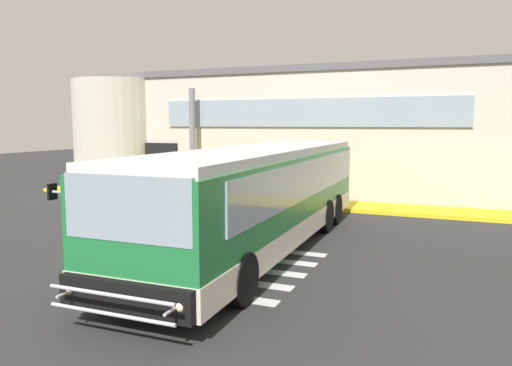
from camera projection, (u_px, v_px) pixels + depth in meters
name	position (u px, v px, depth m)	size (l,w,h in m)	color
ground_plane	(220.00, 225.00, 16.12)	(80.00, 90.00, 0.02)	#2B2B2D
bay_paint_stripes	(217.00, 265.00, 11.51)	(4.40, 3.96, 0.01)	silver
terminal_building	(304.00, 131.00, 26.65)	(21.17, 13.80, 5.84)	beige
boarding_curb	(271.00, 201.00, 20.51)	(23.37, 2.00, 0.15)	yellow
entry_support_column	(193.00, 141.00, 22.32)	(0.28, 0.28, 4.79)	slate
bus_main_foreground	(260.00, 199.00, 12.90)	(3.03, 12.13, 2.70)	#1E7238
passenger_near_column	(199.00, 174.00, 21.34)	(0.54, 0.48, 1.68)	#2D2D33
passenger_by_doorway	(216.00, 176.00, 20.90)	(0.39, 0.51, 1.68)	#1E2338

